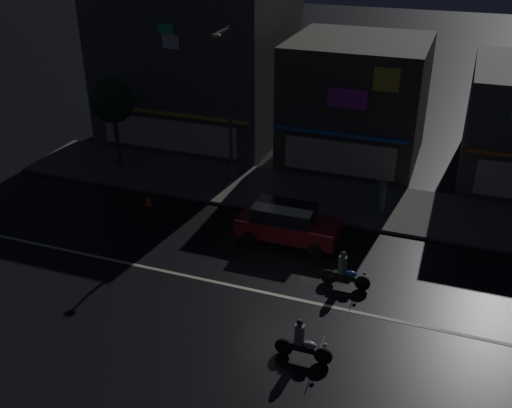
{
  "coord_description": "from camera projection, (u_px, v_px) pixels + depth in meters",
  "views": [
    {
      "loc": [
        5.49,
        -17.01,
        12.98
      ],
      "look_at": [
        -1.93,
        3.47,
        1.79
      ],
      "focal_mm": 41.01,
      "sensor_mm": 36.0,
      "label": 1
    }
  ],
  "objects": [
    {
      "name": "pedestrian_on_sidewalk",
      "position": [
        381.0,
        196.0,
        27.09
      ],
      "size": [
        0.41,
        0.41,
        1.75
      ],
      "rotation": [
        0.0,
        0.0,
        0.73
      ],
      "color": "#4C664C",
      "rests_on": "sidewalk_far"
    },
    {
      "name": "streetlamp_west",
      "position": [
        228.0,
        96.0,
        28.31
      ],
      "size": [
        0.44,
        1.64,
        7.84
      ],
      "color": "#47494C",
      "rests_on": "sidewalk_far"
    },
    {
      "name": "street_tree",
      "position": [
        113.0,
        101.0,
        30.65
      ],
      "size": [
        2.34,
        2.34,
        4.84
      ],
      "color": "#473323",
      "rests_on": "sidewalk_far"
    },
    {
      "name": "sidewalk_far",
      "position": [
        327.0,
        198.0,
        28.81
      ],
      "size": [
        32.87,
        4.74,
        0.14
      ],
      "primitive_type": "cube",
      "color": "#5B5954",
      "rests_on": "ground"
    },
    {
      "name": "motorcycle_following",
      "position": [
        302.0,
        343.0,
        18.47
      ],
      "size": [
        1.9,
        0.6,
        1.52
      ],
      "rotation": [
        0.0,
        0.0,
        3.17
      ],
      "color": "black",
      "rests_on": "ground"
    },
    {
      "name": "storefront_right_block",
      "position": [
        200.0,
        62.0,
        35.54
      ],
      "size": [
        10.37,
        9.14,
        8.89
      ],
      "color": "#56514C",
      "rests_on": "ground"
    },
    {
      "name": "storefront_left_block",
      "position": [
        356.0,
        100.0,
        32.34
      ],
      "size": [
        7.25,
        7.43,
        6.65
      ],
      "color": "#4C443A",
      "rests_on": "ground"
    },
    {
      "name": "parked_car_near_kerb",
      "position": [
        287.0,
        223.0,
        24.91
      ],
      "size": [
        4.3,
        1.98,
        1.67
      ],
      "color": "maroon",
      "rests_on": "ground"
    },
    {
      "name": "lane_divider_stripe",
      "position": [
        273.0,
        294.0,
        21.81
      ],
      "size": [
        31.23,
        0.16,
        0.01
      ],
      "primitive_type": "cube",
      "color": "beige",
      "rests_on": "ground"
    },
    {
      "name": "ground_plane",
      "position": [
        273.0,
        294.0,
        21.82
      ],
      "size": [
        140.0,
        140.0,
        0.0
      ],
      "primitive_type": "plane",
      "color": "black"
    },
    {
      "name": "traffic_cone",
      "position": [
        149.0,
        200.0,
        28.16
      ],
      "size": [
        0.36,
        0.36,
        0.55
      ],
      "primitive_type": "cone",
      "color": "orange",
      "rests_on": "ground"
    },
    {
      "name": "motorcycle_lead",
      "position": [
        345.0,
        272.0,
        22.0
      ],
      "size": [
        1.9,
        0.6,
        1.52
      ],
      "rotation": [
        0.0,
        0.0,
        -0.06
      ],
      "color": "black",
      "rests_on": "ground"
    }
  ]
}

